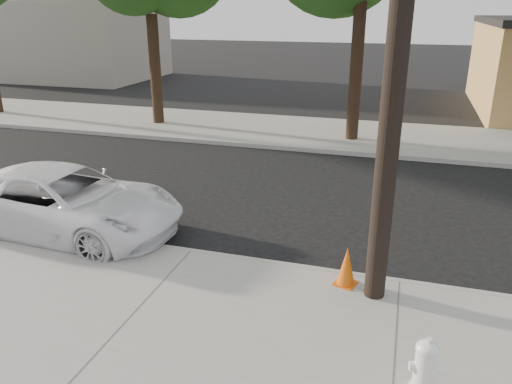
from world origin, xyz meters
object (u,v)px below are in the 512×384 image
police_cruiser (65,201)px  utility_pole (402,6)px  fire_hydrant (425,368)px  traffic_cone (347,267)px

police_cruiser → utility_pole: bearing=-95.2°
police_cruiser → fire_hydrant: (7.44, -3.03, -0.21)m
traffic_cone → fire_hydrant: bearing=-61.7°
police_cruiser → traffic_cone: 6.22m
utility_pole → police_cruiser: bearing=172.3°
police_cruiser → traffic_cone: police_cruiser is taller
police_cruiser → traffic_cone: (6.18, -0.70, -0.23)m
utility_pole → fire_hydrant: bearing=-70.5°
fire_hydrant → traffic_cone: (-1.26, 2.33, -0.02)m
utility_pole → traffic_cone: (-0.50, 0.20, -4.21)m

